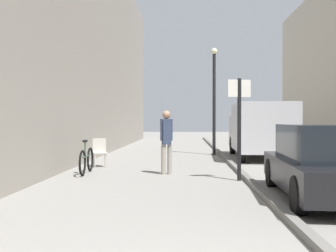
{
  "coord_description": "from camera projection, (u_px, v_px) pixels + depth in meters",
  "views": [
    {
      "loc": [
        0.01,
        -2.3,
        1.53
      ],
      "look_at": [
        -0.53,
        10.22,
        1.36
      ],
      "focal_mm": 42.94,
      "sensor_mm": 36.0,
      "label": 1
    }
  ],
  "objects": [
    {
      "name": "street_sign_post",
      "position": [
        239.0,
        120.0,
        10.19
      ],
      "size": [
        0.59,
        0.16,
        2.6
      ],
      "rotation": [
        0.0,
        0.0,
        3.36
      ],
      "color": "black",
      "rests_on": "ground_plane"
    },
    {
      "name": "cafe_chair_near_window",
      "position": [
        100.0,
        150.0,
        13.27
      ],
      "size": [
        0.56,
        0.56,
        0.94
      ],
      "rotation": [
        0.0,
        0.0,
        3.47
      ],
      "color": "#B7B2A8",
      "rests_on": "ground_plane"
    },
    {
      "name": "building_facade_left",
      "position": [
        43.0,
        21.0,
        14.45
      ],
      "size": [
        3.06,
        40.0,
        10.23
      ],
      "primitive_type": "cube",
      "color": "gray",
      "rests_on": "ground_plane"
    },
    {
      "name": "delivery_van",
      "position": [
        260.0,
        129.0,
        16.37
      ],
      "size": [
        2.24,
        5.5,
        2.2
      ],
      "rotation": [
        0.0,
        0.0,
        -0.03
      ],
      "color": "#B7B7BC",
      "rests_on": "ground_plane"
    },
    {
      "name": "bicycle_leaning",
      "position": [
        86.0,
        160.0,
        11.55
      ],
      "size": [
        0.12,
        1.77,
        0.98
      ],
      "rotation": [
        0.0,
        0.0,
        0.03
      ],
      "color": "black",
      "rests_on": "ground_plane"
    },
    {
      "name": "pedestrian_main_foreground",
      "position": [
        166.0,
        138.0,
        11.4
      ],
      "size": [
        0.35,
        0.26,
        1.81
      ],
      "rotation": [
        0.0,
        0.0,
        0.29
      ],
      "color": "gray",
      "rests_on": "ground_plane"
    },
    {
      "name": "lamp_post",
      "position": [
        214.0,
        94.0,
        17.88
      ],
      "size": [
        0.28,
        0.28,
        4.76
      ],
      "color": "black",
      "rests_on": "ground_plane"
    },
    {
      "name": "ground_plane",
      "position": [
        185.0,
        163.0,
        14.3
      ],
      "size": [
        80.0,
        80.0,
        0.0
      ],
      "primitive_type": "plane",
      "color": "gray"
    },
    {
      "name": "parked_car",
      "position": [
        326.0,
        162.0,
        7.82
      ],
      "size": [
        2.04,
        4.3,
        1.45
      ],
      "rotation": [
        0.0,
        0.0,
        -0.06
      ],
      "color": "black",
      "rests_on": "ground_plane"
    },
    {
      "name": "kerb_strip",
      "position": [
        230.0,
        162.0,
        14.23
      ],
      "size": [
        0.16,
        40.0,
        0.12
      ],
      "primitive_type": "cube",
      "color": "#615F5B",
      "rests_on": "ground_plane"
    }
  ]
}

